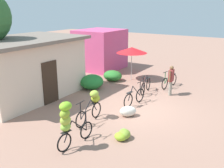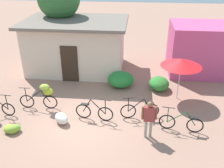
% 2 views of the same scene
% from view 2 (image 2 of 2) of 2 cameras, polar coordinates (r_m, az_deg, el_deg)
% --- Properties ---
extents(ground_plane, '(60.00, 60.00, 0.00)m').
position_cam_2_polar(ground_plane, '(10.51, -6.38, -9.15)').
color(ground_plane, '#9B715F').
extents(building_low, '(5.84, 3.99, 2.92)m').
position_cam_2_polar(building_low, '(15.10, -8.00, 8.69)').
color(building_low, beige).
rests_on(building_low, ground).
extents(shop_pink, '(3.20, 2.80, 2.80)m').
position_cam_2_polar(shop_pink, '(15.37, 18.79, 7.52)').
color(shop_pink, '#CC4A7E').
rests_on(shop_pink, ground).
extents(hedge_bush_front_left, '(1.35, 1.23, 0.80)m').
position_cam_2_polar(hedge_bush_front_left, '(13.18, 1.98, 1.04)').
color(hedge_bush_front_left, '#257932').
rests_on(hedge_bush_front_left, ground).
extents(hedge_bush_front_right, '(1.01, 1.17, 0.64)m').
position_cam_2_polar(hedge_bush_front_right, '(13.15, 10.55, 0.11)').
color(hedge_bush_front_right, '#2E7B2E').
rests_on(hedge_bush_front_right, ground).
extents(market_umbrella, '(1.86, 1.86, 2.04)m').
position_cam_2_polar(market_umbrella, '(11.85, 15.37, 4.69)').
color(market_umbrella, beige).
rests_on(market_umbrella, ground).
extents(bicycle_near_pile, '(1.71, 0.47, 1.22)m').
position_cam_2_polar(bicycle_near_pile, '(11.51, -15.16, -2.12)').
color(bicycle_near_pile, black).
rests_on(bicycle_near_pile, ground).
extents(bicycle_center_loaded, '(1.62, 0.26, 1.02)m').
position_cam_2_polar(bicycle_center_loaded, '(10.60, -4.00, -6.30)').
color(bicycle_center_loaded, black).
rests_on(bicycle_center_loaded, ground).
extents(bicycle_by_shop, '(1.64, 0.30, 0.99)m').
position_cam_2_polar(bicycle_by_shop, '(10.73, 6.25, -5.93)').
color(bicycle_by_shop, black).
rests_on(bicycle_by_shop, ground).
extents(bicycle_rightmost, '(1.70, 0.28, 1.00)m').
position_cam_2_polar(bicycle_rightmost, '(10.31, 15.24, -8.45)').
color(bicycle_rightmost, black).
rests_on(bicycle_rightmost, ground).
extents(banana_pile_on_ground, '(0.68, 0.56, 0.33)m').
position_cam_2_polar(banana_pile_on_ground, '(10.73, -21.67, -9.38)').
color(banana_pile_on_ground, olive).
rests_on(banana_pile_on_ground, ground).
extents(produce_sack, '(0.81, 0.80, 0.44)m').
position_cam_2_polar(produce_sack, '(10.64, -11.31, -7.61)').
color(produce_sack, silver).
rests_on(produce_sack, ground).
extents(person_vendor, '(0.58, 0.23, 1.55)m').
position_cam_2_polar(person_vendor, '(9.40, 8.36, -7.18)').
color(person_vendor, gray).
rests_on(person_vendor, ground).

